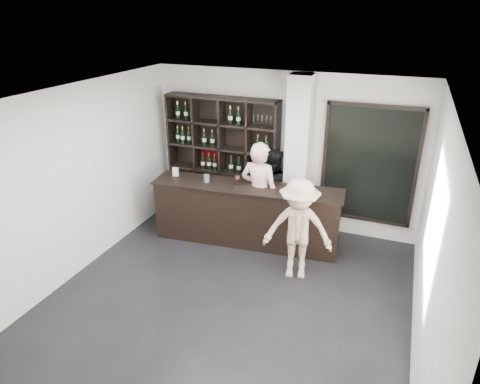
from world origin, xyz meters
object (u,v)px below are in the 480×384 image
at_px(wine_shelf, 223,159).
at_px(tasting_counter, 246,214).
at_px(taster_black, 271,190).
at_px(taster_pink, 259,194).
at_px(customer, 298,230).

relative_size(wine_shelf, tasting_counter, 0.73).
xyz_separation_m(wine_shelf, taster_black, (1.05, -0.17, -0.41)).
height_order(taster_pink, customer, taster_pink).
bearing_deg(wine_shelf, taster_pink, -35.56).
height_order(tasting_counter, customer, customer).
bearing_deg(tasting_counter, wine_shelf, 128.94).
bearing_deg(taster_black, customer, 120.08).
bearing_deg(customer, taster_pink, 127.76).
bearing_deg(taster_pink, tasting_counter, 32.72).
bearing_deg(wine_shelf, tasting_counter, -45.53).
bearing_deg(tasting_counter, taster_black, 63.44).
relative_size(wine_shelf, taster_pink, 1.29).
height_order(wine_shelf, taster_black, wine_shelf).
relative_size(taster_pink, customer, 1.15).
height_order(wine_shelf, customer, wine_shelf).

